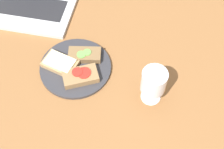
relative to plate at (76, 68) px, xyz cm
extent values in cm
cube|color=brown|center=(7.61, -1.19, -2.13)|extent=(140.00, 140.00, 3.00)
cylinder|color=#333338|center=(0.00, 0.00, 0.00)|extent=(25.48, 25.48, 1.25)
cube|color=#937047|center=(3.09, -4.37, 1.87)|extent=(13.73, 11.36, 2.49)
cylinder|color=red|center=(1.98, -3.84, 3.41)|extent=(3.68, 3.68, 0.58)
cylinder|color=red|center=(4.29, -3.66, 3.33)|extent=(4.67, 4.67, 0.42)
cube|color=brown|center=(2.23, 4.86, 1.79)|extent=(12.52, 7.93, 2.32)
cylinder|color=#6BB74C|center=(3.17, 5.24, 3.10)|extent=(2.91, 2.91, 0.31)
cylinder|color=#6BB74C|center=(1.38, 3.84, 3.12)|extent=(3.21, 3.21, 0.33)
cube|color=#A88456|center=(-5.33, -0.50, 1.59)|extent=(13.50, 10.40, 1.92)
cube|color=#F4EAB7|center=(-5.33, -0.50, 2.93)|extent=(11.49, 8.89, 0.75)
cylinder|color=white|center=(27.85, -6.22, -0.43)|extent=(6.62, 6.62, 0.40)
cylinder|color=white|center=(27.85, -6.22, 2.58)|extent=(1.10, 1.10, 5.61)
cylinder|color=white|center=(27.85, -6.22, 9.49)|extent=(8.07, 8.07, 8.23)
cylinder|color=white|center=(27.85, -6.22, 8.05)|extent=(7.43, 7.43, 5.35)
cube|color=silver|center=(-25.54, 22.70, 0.17)|extent=(34.69, 21.49, 1.60)
cube|color=#232326|center=(-25.54, 24.63, 1.05)|extent=(28.45, 11.82, 0.16)
camera|label=1|loc=(25.14, -58.80, 92.08)|focal=50.00mm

